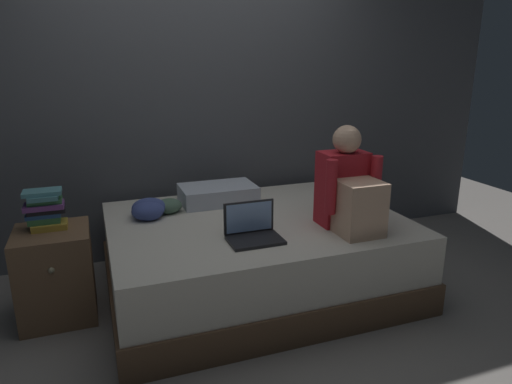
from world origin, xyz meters
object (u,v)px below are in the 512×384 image
laptop (253,231)px  clothes_pile (153,209)px  pillow (218,194)px  book_stack (45,209)px  bed (256,254)px  nightstand (56,274)px  person_sitting (349,190)px

laptop → clothes_pile: bearing=129.7°
pillow → clothes_pile: size_ratio=1.56×
book_stack → laptop: bearing=-23.0°
clothes_pile → laptop: bearing=-50.3°
book_stack → bed: bearing=-6.5°
bed → laptop: size_ratio=6.25×
nightstand → book_stack: book_stack is taller
pillow → book_stack: (-1.17, -0.30, 0.10)m
book_stack → clothes_pile: (0.66, 0.12, -0.11)m
laptop → pillow: laptop is taller
laptop → pillow: bearing=89.7°
bed → pillow: 0.58m
person_sitting → book_stack: 1.89m
bed → clothes_pile: clothes_pile is taller
bed → pillow: bearing=108.0°
bed → clothes_pile: bearing=157.8°
nightstand → pillow: (1.15, 0.36, 0.31)m
bed → book_stack: (-1.32, 0.15, 0.44)m
bed → book_stack: bearing=173.5°
bed → book_stack: size_ratio=8.28×
bed → person_sitting: bearing=-36.5°
person_sitting → pillow: bearing=128.1°
book_stack → clothes_pile: size_ratio=0.67×
person_sitting → clothes_pile: bearing=151.2°
person_sitting → laptop: 0.67m
bed → pillow: (-0.15, 0.45, 0.33)m
person_sitting → book_stack: bearing=164.1°
laptop → clothes_pile: size_ratio=0.89×
laptop → book_stack: 1.27m
pillow → bed: bearing=-72.0°
laptop → clothes_pile: 0.80m
person_sitting → pillow: person_sitting is taller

